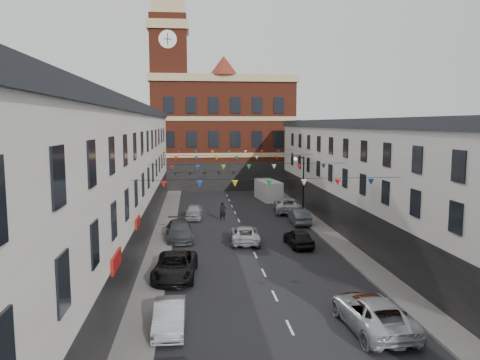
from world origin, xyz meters
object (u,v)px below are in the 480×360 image
object	(u,v)px
car_left_c	(175,266)
car_right_d	(299,238)
white_van	(268,190)
car_right_c	(368,307)
pedestrian	(223,211)
car_right_b	(373,313)
car_left_d	(179,231)
car_left_e	(194,212)
moving_car	(245,234)
car_right_f	(287,205)
street_lamp	(301,177)
car_right_e	(299,216)
car_left_b	(169,316)

from	to	relation	value
car_left_c	car_right_d	bearing A→B (deg)	39.62
car_left_c	white_van	size ratio (longest dim) A/B	0.98
car_right_c	pedestrian	size ratio (longest dim) A/B	2.43
car_right_b	car_right_c	distance (m)	1.01
car_left_d	car_left_e	xyz separation A→B (m)	(1.19, 8.25, -0.05)
car_right_d	moving_car	bearing A→B (deg)	-25.33
car_left_c	car_right_c	size ratio (longest dim) A/B	1.20
car_right_f	moving_car	distance (m)	13.51
car_right_b	car_right_f	distance (m)	28.35
street_lamp	car_right_e	size ratio (longest dim) A/B	1.38
street_lamp	car_right_e	world-z (taller)	street_lamp
car_left_c	moving_car	bearing A→B (deg)	61.50
street_lamp	car_right_f	bearing A→B (deg)	120.85
moving_car	white_van	bearing A→B (deg)	-100.46
car_left_c	car_right_e	bearing A→B (deg)	56.86
car_right_b	white_van	xyz separation A→B (m)	(1.08, 36.36, 0.44)
car_left_b	white_van	bearing A→B (deg)	73.99
street_lamp	car_left_e	size ratio (longest dim) A/B	1.46
car_left_e	car_right_e	distance (m)	10.37
car_left_c	street_lamp	bearing A→B (deg)	61.08
car_left_d	car_right_d	world-z (taller)	car_left_d
white_van	moving_car	bearing A→B (deg)	-111.94
car_left_c	car_left_d	xyz separation A→B (m)	(0.00, 9.51, 0.01)
car_right_c	white_van	bearing A→B (deg)	-95.44
car_right_d	car_left_e	bearing A→B (deg)	-58.54
car_left_b	car_left_e	xyz separation A→B (m)	(1.19, 24.98, 0.05)
car_left_b	car_right_e	bearing A→B (deg)	63.22
white_van	car_left_b	bearing A→B (deg)	-113.87
street_lamp	car_right_b	xyz separation A→B (m)	(-2.83, -26.54, -3.15)
car_right_d	white_van	xyz separation A→B (m)	(1.20, 21.82, 0.51)
white_van	pedestrian	distance (m)	13.33
car_right_f	moving_car	xyz separation A→B (m)	(-5.84, -12.19, -0.12)
car_left_c	car_right_b	distance (m)	12.25
car_left_b	car_left_d	world-z (taller)	car_left_d
car_right_d	pedestrian	bearing A→B (deg)	-66.59
car_left_d	car_left_e	bearing A→B (deg)	77.95
street_lamp	car_right_e	distance (m)	5.26
white_van	car_left_e	bearing A→B (deg)	-138.56
car_left_c	white_van	xyz separation A→B (m)	(10.30, 28.30, 0.46)
car_right_e	car_left_c	bearing A→B (deg)	54.18
car_left_d	pedestrian	distance (m)	8.10
car_left_b	car_right_d	distance (m)	16.44
car_left_b	car_left_d	bearing A→B (deg)	90.17
car_left_d	car_left_e	distance (m)	8.34
car_left_e	white_van	xyz separation A→B (m)	(9.11, 10.53, 0.50)
car_right_d	car_left_c	bearing A→B (deg)	31.85
car_right_e	car_right_f	xyz separation A→B (m)	(0.00, 5.81, 0.07)
street_lamp	car_left_c	distance (m)	22.28
car_right_c	car_right_f	xyz separation A→B (m)	(1.62, 27.31, 0.14)
moving_car	white_van	xyz separation A→B (m)	(5.14, 20.25, 0.53)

